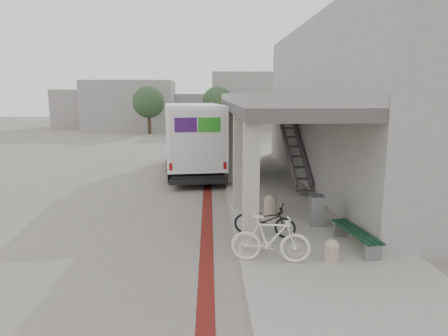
{
  "coord_description": "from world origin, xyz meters",
  "views": [
    {
      "loc": [
        1.09,
        -12.99,
        3.99
      ],
      "look_at": [
        1.57,
        -0.12,
        1.6
      ],
      "focal_mm": 32.0,
      "sensor_mm": 36.0,
      "label": 1
    }
  ],
  "objects_px": {
    "utility_cabinet": "(317,210)",
    "bicycle_black": "(265,220)",
    "fedex_truck": "(192,137)",
    "bicycle_cream": "(271,239)",
    "bench": "(356,235)"
  },
  "relations": [
    {
      "from": "utility_cabinet",
      "to": "bicycle_black",
      "type": "relative_size",
      "value": 0.51
    },
    {
      "from": "fedex_truck",
      "to": "bicycle_cream",
      "type": "height_order",
      "value": "fedex_truck"
    },
    {
      "from": "fedex_truck",
      "to": "bench",
      "type": "bearing_deg",
      "value": -72.54
    },
    {
      "from": "fedex_truck",
      "to": "bench",
      "type": "xyz_separation_m",
      "value": [
        4.58,
        -10.7,
        -1.42
      ]
    },
    {
      "from": "bicycle_cream",
      "to": "fedex_truck",
      "type": "bearing_deg",
      "value": 20.78
    },
    {
      "from": "fedex_truck",
      "to": "utility_cabinet",
      "type": "height_order",
      "value": "fedex_truck"
    },
    {
      "from": "bench",
      "to": "utility_cabinet",
      "type": "xyz_separation_m",
      "value": [
        -0.51,
        1.88,
        0.11
      ]
    },
    {
      "from": "bench",
      "to": "bicycle_black",
      "type": "relative_size",
      "value": 1.16
    },
    {
      "from": "bench",
      "to": "bicycle_black",
      "type": "bearing_deg",
      "value": 149.03
    },
    {
      "from": "bicycle_cream",
      "to": "bicycle_black",
      "type": "bearing_deg",
      "value": 6.33
    },
    {
      "from": "utility_cabinet",
      "to": "bicycle_cream",
      "type": "bearing_deg",
      "value": -118.47
    },
    {
      "from": "bench",
      "to": "bicycle_cream",
      "type": "bearing_deg",
      "value": -169.03
    },
    {
      "from": "bicycle_black",
      "to": "bench",
      "type": "bearing_deg",
      "value": -93.4
    },
    {
      "from": "fedex_truck",
      "to": "bench",
      "type": "relative_size",
      "value": 4.2
    },
    {
      "from": "fedex_truck",
      "to": "utility_cabinet",
      "type": "distance_m",
      "value": 9.8
    }
  ]
}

